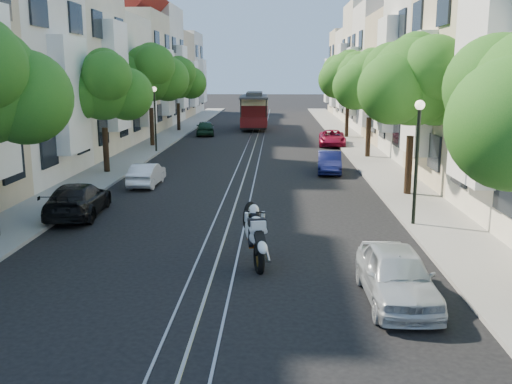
# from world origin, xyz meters

# --- Properties ---
(ground) EXTENTS (200.00, 200.00, 0.00)m
(ground) POSITION_xyz_m (0.00, 28.00, 0.00)
(ground) COLOR black
(ground) RESTS_ON ground
(sidewalk_east) EXTENTS (2.50, 80.00, 0.12)m
(sidewalk_east) POSITION_xyz_m (7.25, 28.00, 0.06)
(sidewalk_east) COLOR gray
(sidewalk_east) RESTS_ON ground
(sidewalk_west) EXTENTS (2.50, 80.00, 0.12)m
(sidewalk_west) POSITION_xyz_m (-7.25, 28.00, 0.06)
(sidewalk_west) COLOR gray
(sidewalk_west) RESTS_ON ground
(rail_left) EXTENTS (0.06, 80.00, 0.02)m
(rail_left) POSITION_xyz_m (-0.55, 28.00, 0.01)
(rail_left) COLOR gray
(rail_left) RESTS_ON ground
(rail_slot) EXTENTS (0.06, 80.00, 0.02)m
(rail_slot) POSITION_xyz_m (0.00, 28.00, 0.01)
(rail_slot) COLOR gray
(rail_slot) RESTS_ON ground
(rail_right) EXTENTS (0.06, 80.00, 0.02)m
(rail_right) POSITION_xyz_m (0.55, 28.00, 0.01)
(rail_right) COLOR gray
(rail_right) RESTS_ON ground
(lane_line) EXTENTS (0.08, 80.00, 0.01)m
(lane_line) POSITION_xyz_m (0.00, 28.00, 0.00)
(lane_line) COLOR tan
(lane_line) RESTS_ON ground
(townhouses_east) EXTENTS (7.75, 72.00, 12.00)m
(townhouses_east) POSITION_xyz_m (11.87, 27.91, 5.18)
(townhouses_east) COLOR beige
(townhouses_east) RESTS_ON ground
(townhouses_west) EXTENTS (7.75, 72.00, 11.76)m
(townhouses_west) POSITION_xyz_m (-11.87, 27.91, 5.08)
(townhouses_west) COLOR silver
(townhouses_west) RESTS_ON ground
(tree_e_b) EXTENTS (4.93, 4.08, 6.68)m
(tree_e_b) POSITION_xyz_m (7.26, 8.98, 4.73)
(tree_e_b) COLOR black
(tree_e_b) RESTS_ON ground
(tree_e_c) EXTENTS (4.84, 3.99, 6.52)m
(tree_e_c) POSITION_xyz_m (7.26, 19.98, 4.60)
(tree_e_c) COLOR black
(tree_e_c) RESTS_ON ground
(tree_e_d) EXTENTS (5.01, 4.16, 6.85)m
(tree_e_d) POSITION_xyz_m (7.26, 30.98, 4.87)
(tree_e_d) COLOR black
(tree_e_d) RESTS_ON ground
(tree_w_b) EXTENTS (4.72, 3.87, 6.27)m
(tree_w_b) POSITION_xyz_m (-7.14, 13.98, 4.40)
(tree_w_b) COLOR black
(tree_w_b) RESTS_ON ground
(tree_w_c) EXTENTS (5.13, 4.28, 7.09)m
(tree_w_c) POSITION_xyz_m (-7.14, 24.98, 5.07)
(tree_w_c) COLOR black
(tree_w_c) RESTS_ON ground
(tree_w_d) EXTENTS (4.84, 3.99, 6.52)m
(tree_w_d) POSITION_xyz_m (-7.14, 35.98, 4.60)
(tree_w_d) COLOR black
(tree_w_d) RESTS_ON ground
(lamp_east) EXTENTS (0.32, 0.32, 4.16)m
(lamp_east) POSITION_xyz_m (6.30, 4.00, 2.85)
(lamp_east) COLOR black
(lamp_east) RESTS_ON ground
(lamp_west) EXTENTS (0.32, 0.32, 4.16)m
(lamp_west) POSITION_xyz_m (-6.30, 22.00, 2.85)
(lamp_west) COLOR black
(lamp_west) RESTS_ON ground
(sportbike_rider) EXTENTS (0.77, 2.28, 1.66)m
(sportbike_rider) POSITION_xyz_m (1.08, -0.08, 0.94)
(sportbike_rider) COLOR black
(sportbike_rider) RESTS_ON ground
(cable_car) EXTENTS (2.65, 8.13, 3.11)m
(cable_car) POSITION_xyz_m (-0.50, 38.75, 1.84)
(cable_car) COLOR black
(cable_car) RESTS_ON ground
(parked_car_e_near) EXTENTS (1.57, 3.74, 1.26)m
(parked_car_e_near) POSITION_xyz_m (4.40, -2.53, 0.63)
(parked_car_e_near) COLOR #ADB4B9
(parked_car_e_near) RESTS_ON ground
(parked_car_e_mid) EXTENTS (1.43, 3.49, 1.12)m
(parked_car_e_mid) POSITION_xyz_m (4.40, 14.69, 0.56)
(parked_car_e_mid) COLOR #0C103D
(parked_car_e_mid) RESTS_ON ground
(parked_car_e_far) EXTENTS (2.12, 4.14, 1.12)m
(parked_car_e_far) POSITION_xyz_m (5.60, 26.14, 0.56)
(parked_car_e_far) COLOR maroon
(parked_car_e_far) RESTS_ON ground
(parked_car_w_near) EXTENTS (2.03, 4.34, 1.23)m
(parked_car_w_near) POSITION_xyz_m (-5.60, 5.07, 0.61)
(parked_car_w_near) COLOR black
(parked_car_w_near) RESTS_ON ground
(parked_car_w_mid) EXTENTS (1.18, 3.23, 1.06)m
(parked_car_w_mid) POSITION_xyz_m (-4.40, 10.91, 0.53)
(parked_car_w_mid) COLOR silver
(parked_car_w_mid) RESTS_ON ground
(parked_car_w_far) EXTENTS (1.89, 3.81, 1.25)m
(parked_car_w_far) POSITION_xyz_m (-4.40, 32.73, 0.62)
(parked_car_w_far) COLOR #143320
(parked_car_w_far) RESTS_ON ground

